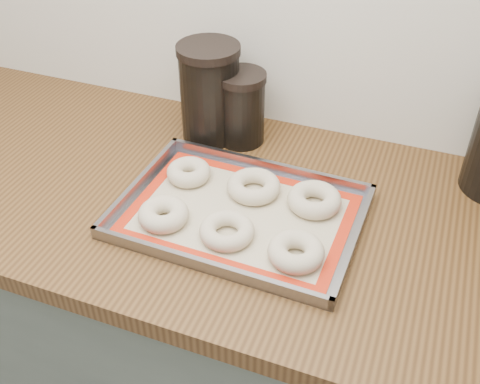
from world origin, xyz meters
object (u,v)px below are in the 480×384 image
at_px(bagel_back_mid, 254,186).
at_px(canister_left, 210,92).
at_px(bagel_front_left, 163,214).
at_px(bagel_front_mid, 227,231).
at_px(bagel_back_left, 189,172).
at_px(bagel_back_right, 314,200).
at_px(baking_tray, 240,213).
at_px(bagel_front_right, 296,252).
at_px(canister_mid, 241,108).

bearing_deg(bagel_back_mid, canister_left, 133.64).
relative_size(bagel_back_mid, canister_left, 0.49).
height_order(bagel_front_left, bagel_front_mid, bagel_front_left).
height_order(bagel_front_mid, bagel_back_mid, bagel_back_mid).
xyz_separation_m(bagel_front_mid, bagel_back_mid, (0.00, 0.14, 0.00)).
distance_m(bagel_front_mid, bagel_back_mid, 0.14).
distance_m(bagel_back_left, bagel_back_right, 0.27).
bearing_deg(baking_tray, bagel_front_mid, -89.61).
height_order(baking_tray, canister_left, canister_left).
bearing_deg(bagel_front_mid, canister_left, 117.78).
relative_size(bagel_back_mid, bagel_back_right, 1.02).
relative_size(baking_tray, bagel_back_left, 5.09).
relative_size(bagel_front_mid, bagel_front_right, 1.01).
distance_m(bagel_front_left, bagel_back_mid, 0.19).
xyz_separation_m(bagel_front_mid, bagel_back_right, (0.13, 0.14, 0.00)).
bearing_deg(canister_left, bagel_front_right, -47.39).
bearing_deg(canister_mid, bagel_front_mid, -73.76).
xyz_separation_m(bagel_front_left, bagel_back_right, (0.26, 0.15, -0.00)).
distance_m(bagel_back_mid, bagel_back_right, 0.13).
height_order(bagel_front_right, bagel_back_mid, bagel_front_right).
relative_size(baking_tray, bagel_front_right, 4.63).
bearing_deg(bagel_back_left, bagel_front_left, -84.72).
height_order(bagel_front_left, bagel_back_mid, bagel_front_left).
relative_size(baking_tray, canister_left, 2.10).
height_order(baking_tray, bagel_front_mid, bagel_front_mid).
xyz_separation_m(canister_left, canister_mid, (0.07, 0.00, -0.03)).
xyz_separation_m(bagel_front_right, bagel_back_left, (-0.28, 0.15, -0.00)).
distance_m(bagel_front_right, bagel_back_mid, 0.20).
distance_m(baking_tray, canister_left, 0.32).
bearing_deg(bagel_front_left, bagel_back_mid, 47.96).
distance_m(baking_tray, bagel_back_right, 0.15).
distance_m(bagel_front_mid, bagel_back_left, 0.20).
height_order(baking_tray, bagel_front_right, bagel_front_right).
bearing_deg(bagel_front_left, baking_tray, 29.08).
relative_size(baking_tray, bagel_back_mid, 4.33).
distance_m(bagel_front_left, bagel_back_left, 0.14).
bearing_deg(baking_tray, bagel_back_mid, 88.48).
bearing_deg(canister_mid, bagel_back_right, -39.45).
height_order(bagel_back_left, canister_mid, canister_mid).
relative_size(bagel_front_right, bagel_back_right, 0.95).
height_order(bagel_front_left, bagel_front_right, same).
bearing_deg(bagel_back_right, baking_tray, -149.93).
bearing_deg(canister_left, bagel_back_left, -81.47).
relative_size(bagel_front_right, bagel_back_left, 1.10).
relative_size(baking_tray, bagel_front_left, 4.84).
bearing_deg(bagel_back_left, bagel_back_right, 0.86).
bearing_deg(canister_left, bagel_back_mid, -46.36).
bearing_deg(bagel_back_mid, bagel_back_right, 0.42).
distance_m(bagel_front_left, canister_mid, 0.34).
bearing_deg(canister_mid, canister_left, -176.25).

